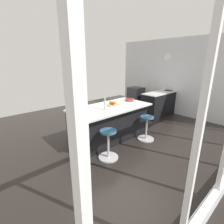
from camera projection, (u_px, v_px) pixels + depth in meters
The scene contains 13 objects.
ground_plane at pixel (119, 135), 4.91m from camera, with size 8.17×8.17×0.00m, color black.
interior_partition_left at pixel (177, 77), 6.50m from camera, with size 0.15×5.42×2.87m.
sink_cabinet at pixel (165, 102), 6.73m from camera, with size 2.32×0.60×1.20m.
oven_range at pixel (136, 97), 7.80m from camera, with size 0.60×0.61×0.89m.
kitchen_island at pixel (110, 122), 4.58m from camera, with size 2.16×1.10×0.92m.
stool_by_window at pixel (146, 129), 4.54m from camera, with size 0.44×0.44×0.66m.
stool_middle at pixel (108, 145), 3.67m from camera, with size 0.44×0.44×0.66m.
cutting_board at pixel (112, 105), 4.56m from camera, with size 0.36×0.24×0.02m, color tan.
apple_green at pixel (111, 102), 4.59m from camera, with size 0.09×0.09×0.09m, color #609E2D.
apple_yellow at pixel (115, 102), 4.61m from camera, with size 0.09×0.09×0.09m, color gold.
apple_red at pixel (113, 103), 4.49m from camera, with size 0.09×0.09×0.09m, color red.
water_bottle at pixel (105, 105), 4.11m from camera, with size 0.06×0.06×0.31m.
fruit_bowl at pixel (129, 100), 4.99m from camera, with size 0.25×0.25×0.07m.
Camera 1 is at (3.17, 3.19, 2.10)m, focal length 26.99 mm.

